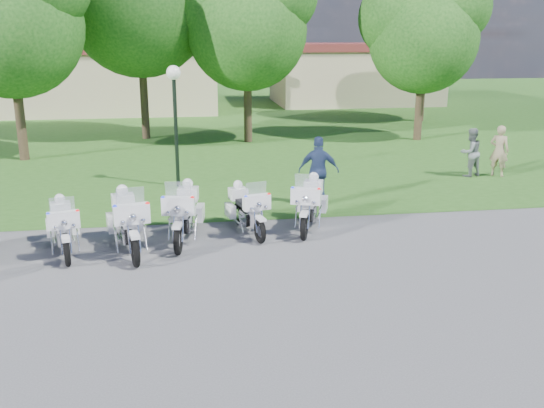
{
  "coord_description": "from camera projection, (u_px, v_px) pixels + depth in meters",
  "views": [
    {
      "loc": [
        -1.21,
        -12.11,
        4.74
      ],
      "look_at": [
        0.8,
        1.2,
        0.95
      ],
      "focal_mm": 40.0,
      "sensor_mm": 36.0,
      "label": 1
    }
  ],
  "objects": [
    {
      "name": "motorcycle_3",
      "position": [
        128.0,
        221.0,
        13.53
      ],
      "size": [
        1.12,
        2.45,
        1.66
      ],
      "rotation": [
        0.0,
        0.0,
        3.34
      ],
      "color": "black",
      "rests_on": "ground"
    },
    {
      "name": "grass_lawn",
      "position": [
        199.0,
        111.0,
        38.68
      ],
      "size": [
        100.0,
        48.0,
        0.01
      ],
      "primitive_type": "cube",
      "color": "#2F601E",
      "rests_on": "ground"
    },
    {
      "name": "motorcycle_2",
      "position": [
        63.0,
        226.0,
        13.47
      ],
      "size": [
        1.01,
        2.13,
        1.45
      ],
      "rotation": [
        0.0,
        0.0,
        3.37
      ],
      "color": "black",
      "rests_on": "ground"
    },
    {
      "name": "ground",
      "position": [
        244.0,
        263.0,
        12.98
      ],
      "size": [
        100.0,
        100.0,
        0.0
      ],
      "primitive_type": "plane",
      "color": "#55555A",
      "rests_on": "ground"
    },
    {
      "name": "tree_3",
      "position": [
        423.0,
        28.0,
        26.77
      ],
      "size": [
        5.65,
        4.82,
        7.53
      ],
      "color": "#38281C",
      "rests_on": "ground"
    },
    {
      "name": "bystander_c",
      "position": [
        319.0,
        171.0,
        17.18
      ],
      "size": [
        1.23,
        0.74,
        1.96
      ],
      "primitive_type": "imported",
      "rotation": [
        0.0,
        0.0,
        2.91
      ],
      "color": "navy",
      "rests_on": "ground"
    },
    {
      "name": "bystander_a",
      "position": [
        499.0,
        151.0,
        20.66
      ],
      "size": [
        0.76,
        0.74,
        1.76
      ],
      "primitive_type": "imported",
      "rotation": [
        0.0,
        0.0,
        2.41
      ],
      "color": "tan",
      "rests_on": "ground"
    },
    {
      "name": "tree_2",
      "position": [
        246.0,
        18.0,
        26.12
      ],
      "size": [
        6.1,
        5.21,
        8.13
      ],
      "color": "#38281C",
      "rests_on": "ground"
    },
    {
      "name": "building_west",
      "position": [
        102.0,
        78.0,
        38.21
      ],
      "size": [
        14.56,
        8.32,
        4.1
      ],
      "color": "#C8B790",
      "rests_on": "ground"
    },
    {
      "name": "motorcycle_5",
      "position": [
        247.0,
        209.0,
        14.86
      ],
      "size": [
        1.01,
        2.09,
        1.43
      ],
      "rotation": [
        0.0,
        0.0,
        3.38
      ],
      "color": "black",
      "rests_on": "ground"
    },
    {
      "name": "motorcycle_6",
      "position": [
        310.0,
        203.0,
        15.17
      ],
      "size": [
        1.25,
        2.23,
        1.56
      ],
      "rotation": [
        0.0,
        0.0,
        2.8
      ],
      "color": "black",
      "rests_on": "ground"
    },
    {
      "name": "bystander_b",
      "position": [
        470.0,
        153.0,
        20.64
      ],
      "size": [
        0.95,
        0.83,
        1.66
      ],
      "primitive_type": "imported",
      "rotation": [
        0.0,
        0.0,
        -2.85
      ],
      "color": "slate",
      "rests_on": "ground"
    },
    {
      "name": "tree_4",
      "position": [
        426.0,
        11.0,
        32.42
      ],
      "size": [
        6.7,
        5.72,
        8.94
      ],
      "color": "#38281C",
      "rests_on": "ground"
    },
    {
      "name": "tree_0",
      "position": [
        7.0,
        10.0,
        22.14
      ],
      "size": [
        6.32,
        5.4,
        8.43
      ],
      "color": "#38281C",
      "rests_on": "ground"
    },
    {
      "name": "motorcycle_4",
      "position": [
        184.0,
        213.0,
        14.27
      ],
      "size": [
        1.01,
        2.39,
        1.61
      ],
      "rotation": [
        0.0,
        0.0,
        2.99
      ],
      "color": "black",
      "rests_on": "ground"
    },
    {
      "name": "lamp_post",
      "position": [
        174.0,
        95.0,
        18.72
      ],
      "size": [
        0.44,
        0.44,
        3.82
      ],
      "color": "black",
      "rests_on": "ground"
    },
    {
      "name": "building_east",
      "position": [
        354.0,
        73.0,
        42.55
      ],
      "size": [
        11.44,
        7.28,
        4.1
      ],
      "color": "#C8B790",
      "rests_on": "ground"
    }
  ]
}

